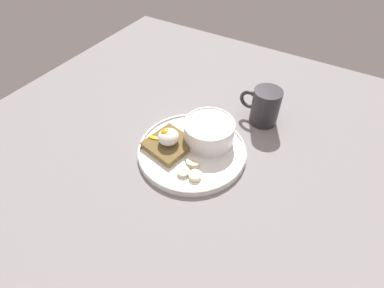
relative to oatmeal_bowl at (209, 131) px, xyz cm
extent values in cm
cube|color=gray|center=(-5.04, 1.85, -4.99)|extent=(120.00, 120.00, 2.00)
cylinder|color=white|center=(-5.04, 1.85, -3.49)|extent=(26.71, 26.71, 1.00)
torus|color=white|center=(-5.04, 1.85, -2.69)|extent=(26.51, 26.51, 0.60)
cylinder|color=white|center=(0.00, 0.00, -0.24)|extent=(12.53, 12.53, 5.51)
torus|color=white|center=(0.00, 0.00, 2.52)|extent=(12.73, 12.73, 0.60)
cylinder|color=#BC697F|center=(0.00, 0.00, -0.48)|extent=(11.13, 11.13, 4.62)
ellipsoid|color=#BC697F|center=(0.00, 0.00, 1.63)|extent=(10.58, 10.58, 1.20)
ellipsoid|color=#C6BE8A|center=(0.30, 0.79, 2.02)|extent=(1.84, 1.19, 0.79)
ellipsoid|color=tan|center=(1.68, 2.22, 1.88)|extent=(0.99, 1.32, 0.51)
ellipsoid|color=tan|center=(-2.11, -1.59, 1.99)|extent=(1.46, 1.90, 0.73)
ellipsoid|color=tan|center=(-0.74, -2.43, 2.04)|extent=(2.13, 2.29, 0.83)
ellipsoid|color=#C7BA8E|center=(0.64, -0.01, 1.93)|extent=(1.61, 1.61, 0.60)
ellipsoid|color=olive|center=(0.46, 0.23, 2.00)|extent=(1.66, 2.01, 0.74)
cube|color=brown|center=(-7.06, 7.21, -1.51)|extent=(11.91, 11.91, 0.30)
cube|color=olive|center=(-7.06, 7.21, -2.20)|extent=(11.68, 11.68, 1.58)
ellipsoid|color=white|center=(-7.06, 7.21, 0.38)|extent=(5.17, 5.08, 3.57)
sphere|color=#F4A213|center=(-7.18, 7.86, 1.23)|extent=(2.47, 2.47, 2.47)
ellipsoid|color=#F4A213|center=(-7.80, 11.21, -1.21)|extent=(1.72, 3.13, 0.36)
cylinder|color=beige|center=(-9.25, -0.88, -2.23)|extent=(3.96, 3.82, 1.82)
cylinder|color=#B2A98A|center=(-9.25, -0.88, -1.63)|extent=(0.69, 0.68, 0.24)
cylinder|color=#FBEDBA|center=(-12.02, -3.09, -2.39)|extent=(3.79, 3.77, 1.24)
cylinder|color=#C3B991|center=(-12.02, -3.09, -1.82)|extent=(0.68, 0.68, 0.14)
cylinder|color=beige|center=(-12.38, -0.29, -2.47)|extent=(4.01, 4.01, 1.07)
cylinder|color=#B6B48C|center=(-12.38, -0.29, -1.97)|extent=(0.72, 0.72, 0.13)
cylinder|color=#2A272B|center=(15.09, -8.66, 0.99)|extent=(7.41, 7.41, 9.96)
cylinder|color=#3E2413|center=(15.09, -8.66, 4.77)|extent=(6.30, 6.30, 0.40)
torus|color=#2A272B|center=(15.13, -3.95, 1.49)|extent=(1.04, 5.39, 5.38)
camera|label=1|loc=(-48.29, -24.10, 50.25)|focal=28.00mm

